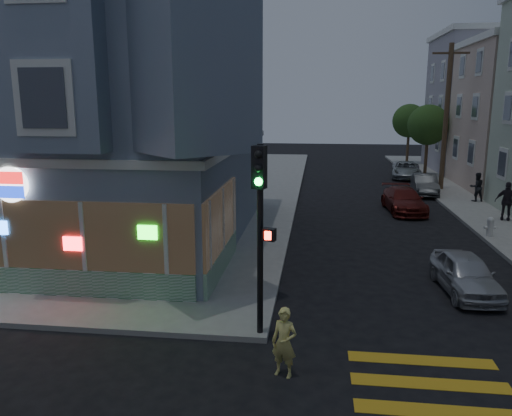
% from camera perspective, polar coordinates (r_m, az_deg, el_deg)
% --- Properties ---
extents(ground, '(120.00, 120.00, 0.00)m').
position_cam_1_polar(ground, '(11.33, -16.01, -18.46)').
color(ground, black).
rests_on(ground, ground).
extents(sidewalk_nw, '(33.00, 42.00, 0.15)m').
position_cam_1_polar(sidewalk_nw, '(36.87, -21.54, 2.52)').
color(sidewalk_nw, gray).
rests_on(sidewalk_nw, ground).
extents(corner_building, '(14.60, 14.60, 11.40)m').
position_cam_1_polar(corner_building, '(22.31, -20.26, 11.74)').
color(corner_building, slate).
rests_on(corner_building, sidewalk_nw).
extents(utility_pole, '(2.20, 0.30, 9.00)m').
position_cam_1_polar(utility_pole, '(33.86, 20.91, 9.84)').
color(utility_pole, '#4C3826').
rests_on(utility_pole, sidewalk_ne).
extents(street_tree_near, '(3.00, 3.00, 5.30)m').
position_cam_1_polar(street_tree_near, '(39.78, 19.08, 8.95)').
color(street_tree_near, '#4C3826').
rests_on(street_tree_near, sidewalk_ne).
extents(street_tree_far, '(3.00, 3.00, 5.30)m').
position_cam_1_polar(street_tree_far, '(47.64, 17.12, 9.49)').
color(street_tree_far, '#4C3826').
rests_on(street_tree_far, sidewalk_ne).
extents(running_child, '(0.64, 0.52, 1.51)m').
position_cam_1_polar(running_child, '(10.78, 3.25, -15.09)').
color(running_child, '#DBD570').
rests_on(running_child, ground).
extents(pedestrian_a, '(0.90, 0.76, 1.62)m').
position_cam_1_polar(pedestrian_a, '(30.64, 23.91, 2.21)').
color(pedestrian_a, black).
rests_on(pedestrian_a, sidewalk_ne).
extents(pedestrian_b, '(1.16, 0.76, 1.84)m').
position_cam_1_polar(pedestrian_b, '(26.25, 26.79, 0.68)').
color(pedestrian_b, '#242128').
rests_on(pedestrian_b, sidewalk_ne).
extents(parked_car_a, '(1.63, 3.58, 1.19)m').
position_cam_1_polar(parked_car_a, '(16.40, 22.81, -6.93)').
color(parked_car_a, '#B8BBC0').
rests_on(parked_car_a, ground).
extents(parked_car_b, '(1.65, 3.94, 1.27)m').
position_cam_1_polar(parked_car_b, '(32.53, 18.73, 2.55)').
color(parked_car_b, '#3C3F41').
rests_on(parked_car_b, ground).
extents(parked_car_c, '(2.07, 4.42, 1.25)m').
position_cam_1_polar(parked_car_c, '(27.11, 16.53, 0.86)').
color(parked_car_c, maroon).
rests_on(parked_car_c, ground).
extents(parked_car_d, '(2.61, 4.66, 1.23)m').
position_cam_1_polar(parked_car_d, '(39.19, 16.78, 4.18)').
color(parked_car_d, '#A5ACAF').
rests_on(parked_car_d, ground).
extents(traffic_signal, '(0.57, 0.51, 4.59)m').
position_cam_1_polar(traffic_signal, '(11.43, 0.51, -0.15)').
color(traffic_signal, black).
rests_on(traffic_signal, sidewalk_nw).
extents(fire_hydrant, '(0.48, 0.27, 0.82)m').
position_cam_1_polar(fire_hydrant, '(22.94, 25.20, -1.89)').
color(fire_hydrant, silver).
rests_on(fire_hydrant, sidewalk_ne).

